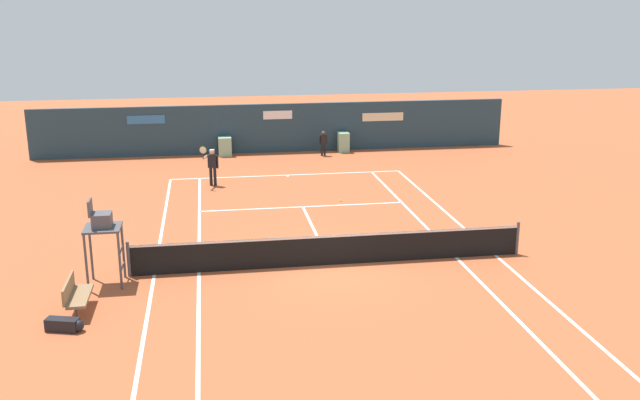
{
  "coord_description": "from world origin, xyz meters",
  "views": [
    {
      "loc": [
        -3.58,
        -20.1,
        7.82
      ],
      "look_at": [
        0.37,
        4.47,
        0.8
      ],
      "focal_mm": 39.94,
      "sensor_mm": 36.0,
      "label": 1
    }
  ],
  "objects_px": {
    "ball_kid_left_post": "(323,142)",
    "tennis_ball_mid_court": "(341,201)",
    "player_bench": "(76,293)",
    "umpire_chair": "(102,227)",
    "equipment_bag": "(66,325)",
    "player_on_baseline": "(212,164)"
  },
  "relations": [
    {
      "from": "player_bench",
      "to": "player_on_baseline",
      "type": "xyz_separation_m",
      "value": [
        3.69,
        12.58,
        0.46
      ]
    },
    {
      "from": "player_bench",
      "to": "ball_kid_left_post",
      "type": "height_order",
      "value": "ball_kid_left_post"
    },
    {
      "from": "umpire_chair",
      "to": "ball_kid_left_post",
      "type": "height_order",
      "value": "umpire_chair"
    },
    {
      "from": "ball_kid_left_post",
      "to": "umpire_chair",
      "type": "bearing_deg",
      "value": 54.34
    },
    {
      "from": "equipment_bag",
      "to": "ball_kid_left_post",
      "type": "height_order",
      "value": "ball_kid_left_post"
    },
    {
      "from": "umpire_chair",
      "to": "ball_kid_left_post",
      "type": "distance_m",
      "value": 18.45
    },
    {
      "from": "equipment_bag",
      "to": "player_on_baseline",
      "type": "relative_size",
      "value": 0.52
    },
    {
      "from": "umpire_chair",
      "to": "tennis_ball_mid_court",
      "type": "bearing_deg",
      "value": 132.17
    },
    {
      "from": "player_bench",
      "to": "equipment_bag",
      "type": "height_order",
      "value": "player_bench"
    },
    {
      "from": "ball_kid_left_post",
      "to": "tennis_ball_mid_court",
      "type": "distance_m",
      "value": 8.76
    },
    {
      "from": "player_bench",
      "to": "equipment_bag",
      "type": "xyz_separation_m",
      "value": [
        -0.07,
        -1.12,
        -0.35
      ]
    },
    {
      "from": "equipment_bag",
      "to": "ball_kid_left_post",
      "type": "relative_size",
      "value": 0.74
    },
    {
      "from": "player_bench",
      "to": "ball_kid_left_post",
      "type": "relative_size",
      "value": 1.15
    },
    {
      "from": "equipment_bag",
      "to": "tennis_ball_mid_court",
      "type": "height_order",
      "value": "equipment_bag"
    },
    {
      "from": "player_on_baseline",
      "to": "player_bench",
      "type": "bearing_deg",
      "value": 90.99
    },
    {
      "from": "player_bench",
      "to": "tennis_ball_mid_court",
      "type": "bearing_deg",
      "value": 136.6
    },
    {
      "from": "equipment_bag",
      "to": "player_on_baseline",
      "type": "bearing_deg",
      "value": 74.63
    },
    {
      "from": "player_bench",
      "to": "ball_kid_left_post",
      "type": "xyz_separation_m",
      "value": [
        9.46,
        17.92,
        0.24
      ]
    },
    {
      "from": "ball_kid_left_post",
      "to": "player_on_baseline",
      "type": "bearing_deg",
      "value": 36.13
    },
    {
      "from": "player_bench",
      "to": "tennis_ball_mid_court",
      "type": "xyz_separation_m",
      "value": [
        8.72,
        9.22,
        -0.48
      ]
    },
    {
      "from": "ball_kid_left_post",
      "to": "tennis_ball_mid_court",
      "type": "height_order",
      "value": "ball_kid_left_post"
    },
    {
      "from": "ball_kid_left_post",
      "to": "tennis_ball_mid_court",
      "type": "bearing_deg",
      "value": 78.5
    }
  ]
}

